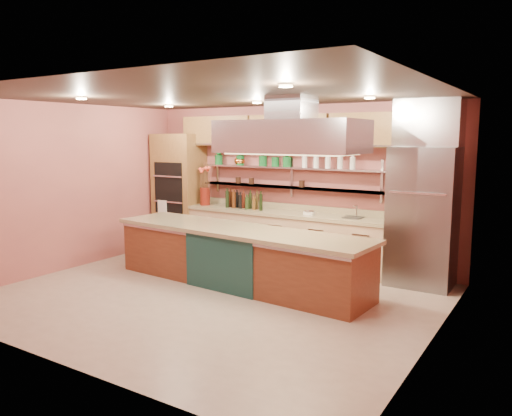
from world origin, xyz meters
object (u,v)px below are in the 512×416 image
Objects in this scene: island at (238,256)px; flower_vase at (205,196)px; copper_kettle at (239,161)px; refrigerator at (423,217)px; green_canister at (275,162)px; kitchen_scale at (309,212)px.

island is 2.38m from flower_vase.
flower_vase is 0.98m from copper_kettle.
copper_kettle is (-3.47, 0.23, 0.74)m from refrigerator.
flower_vase is at bearing -171.32° from green_canister.
refrigerator is 11.15× the size of copper_kettle.
green_canister is (-2.69, 0.23, 0.75)m from refrigerator.
copper_kettle is at bearing 150.54° from kitchen_scale.
copper_kettle is at bearing 180.00° from green_canister.
flower_vase is 1.62m from green_canister.
refrigerator is 12.46× the size of kitchen_scale.
green_canister is (1.44, 0.22, 0.70)m from flower_vase.
island is 22.25× the size of copper_kettle.
green_canister is (0.79, 0.00, 0.01)m from copper_kettle.
flower_vase is 1.82× the size of copper_kettle.
refrigerator is 1.89m from kitchen_scale.
island is 2.42m from copper_kettle.
flower_vase is at bearing 144.41° from island.
refrigerator is 4.13m from flower_vase.
kitchen_scale is (2.24, 0.00, -0.12)m from flower_vase.
green_canister is at bearing 143.05° from kitchen_scale.
refrigerator is 3.56m from copper_kettle.
flower_vase is (-4.13, 0.01, 0.05)m from refrigerator.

